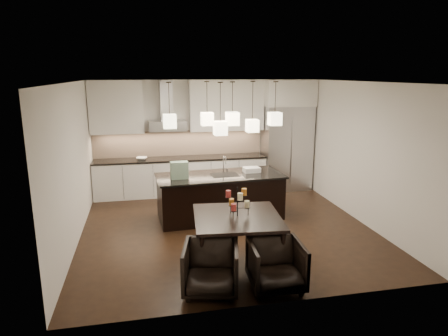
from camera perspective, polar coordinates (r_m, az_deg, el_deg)
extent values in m
cube|color=black|center=(7.96, 0.30, -8.48)|extent=(5.50, 5.50, 0.02)
cube|color=white|center=(7.38, 0.32, 12.27)|extent=(5.50, 5.50, 0.02)
cube|color=silver|center=(10.22, -2.93, 4.63)|extent=(5.50, 0.02, 2.80)
cube|color=silver|center=(4.97, 6.99, -4.97)|extent=(5.50, 0.02, 2.80)
cube|color=silver|center=(7.48, -20.83, 0.51)|extent=(0.02, 5.50, 2.80)
cube|color=silver|center=(8.55, 18.74, 2.20)|extent=(0.02, 5.50, 2.80)
cube|color=#B7B7BA|center=(10.44, 8.90, 2.87)|extent=(1.20, 0.72, 2.15)
cube|color=silver|center=(10.28, 9.19, 10.56)|extent=(1.26, 0.72, 0.65)
cube|color=silver|center=(10.01, -6.11, -1.22)|extent=(4.21, 0.62, 0.88)
cube|color=black|center=(9.91, -6.18, 1.36)|extent=(4.21, 0.66, 0.04)
cube|color=#CEAE95|center=(10.14, -6.39, 3.56)|extent=(4.21, 0.02, 0.63)
cube|color=silver|center=(9.84, -15.14, 8.40)|extent=(1.25, 0.35, 1.25)
cube|color=silver|center=(10.04, 0.34, 8.95)|extent=(1.85, 0.35, 1.25)
cube|color=#B7B7BA|center=(9.80, -8.08, 6.03)|extent=(0.90, 0.52, 0.24)
cube|color=#B7B7BA|center=(9.85, -8.24, 9.57)|extent=(0.30, 0.28, 0.96)
imported|color=silver|center=(9.81, -11.67, 1.34)|extent=(0.30, 0.30, 0.06)
cube|color=black|center=(8.31, -0.57, -4.21)|extent=(2.56, 1.15, 0.88)
cube|color=black|center=(8.18, -0.57, -1.13)|extent=(2.65, 1.24, 0.04)
cube|color=#16502F|center=(7.91, -6.41, -0.31)|extent=(0.35, 0.20, 0.34)
cube|color=silver|center=(8.42, 3.97, -0.25)|extent=(0.35, 0.26, 0.10)
cylinder|color=#F5E9AF|center=(6.20, 3.29, -5.17)|extent=(0.09, 0.09, 0.11)
cylinder|color=#BF7120|center=(6.29, 1.09, -4.88)|extent=(0.09, 0.09, 0.11)
cylinder|color=#B1302E|center=(6.05, 1.40, -5.64)|extent=(0.09, 0.09, 0.11)
cylinder|color=#BF7120|center=(6.23, 2.88, -3.43)|extent=(0.09, 0.09, 0.11)
cylinder|color=#B1302E|center=(6.13, 0.63, -3.71)|extent=(0.09, 0.09, 0.11)
cylinder|color=#F5E9AF|center=(6.00, 2.33, -4.10)|extent=(0.09, 0.09, 0.11)
imported|color=black|center=(5.65, -1.90, -14.11)|extent=(0.90, 0.91, 0.70)
imported|color=black|center=(5.78, 7.47, -13.60)|extent=(0.78, 0.80, 0.69)
cube|color=#FFF0BF|center=(7.64, -7.76, 6.63)|extent=(0.24, 0.24, 0.26)
cube|color=#FFF0BF|center=(8.24, -2.42, 7.01)|extent=(0.24, 0.24, 0.26)
cube|color=#FFF0BF|center=(7.96, 1.20, 7.06)|extent=(0.24, 0.24, 0.26)
cube|color=#FFF0BF|center=(8.42, 4.05, 6.04)|extent=(0.24, 0.24, 0.26)
cube|color=#FFF0BF|center=(8.23, 7.27, 6.98)|extent=(0.24, 0.24, 0.26)
cube|color=#FFF0BF|center=(7.59, -0.53, 5.71)|extent=(0.24, 0.24, 0.26)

